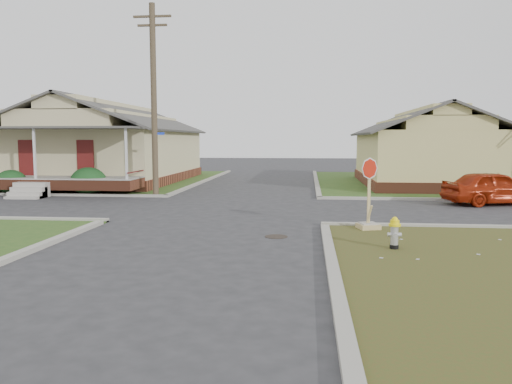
# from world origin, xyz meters

# --- Properties ---
(ground) EXTENTS (120.00, 120.00, 0.00)m
(ground) POSITION_xyz_m (0.00, 0.00, 0.00)
(ground) COLOR #2B2B2D
(ground) RESTS_ON ground
(verge_far_left) EXTENTS (19.00, 19.00, 0.05)m
(verge_far_left) POSITION_xyz_m (-13.00, 18.00, 0.03)
(verge_far_left) COLOR #2B4D1B
(verge_far_left) RESTS_ON ground
(curbs) EXTENTS (80.00, 40.00, 0.12)m
(curbs) POSITION_xyz_m (0.00, 5.00, 0.00)
(curbs) COLOR #9C998D
(curbs) RESTS_ON ground
(manhole) EXTENTS (0.64, 0.64, 0.01)m
(manhole) POSITION_xyz_m (2.20, -0.50, 0.01)
(manhole) COLOR black
(manhole) RESTS_ON ground
(corner_house) EXTENTS (10.10, 15.50, 5.30)m
(corner_house) POSITION_xyz_m (-10.00, 16.68, 2.28)
(corner_house) COLOR brown
(corner_house) RESTS_ON ground
(side_house_yellow) EXTENTS (7.60, 11.60, 4.70)m
(side_house_yellow) POSITION_xyz_m (10.00, 16.50, 2.19)
(side_house_yellow) COLOR brown
(side_house_yellow) RESTS_ON ground
(utility_pole) EXTENTS (1.80, 0.28, 9.00)m
(utility_pole) POSITION_xyz_m (-4.20, 8.90, 4.66)
(utility_pole) COLOR #453928
(utility_pole) RESTS_ON ground
(fire_hydrant) EXTENTS (0.30, 0.30, 0.79)m
(fire_hydrant) POSITION_xyz_m (5.19, -1.95, 0.48)
(fire_hydrant) COLOR black
(fire_hydrant) RESTS_ON ground
(stop_sign) EXTENTS (0.61, 0.59, 2.14)m
(stop_sign) POSITION_xyz_m (4.89, 0.78, 0.51)
(stop_sign) COLOR tan
(stop_sign) RESTS_ON ground
(red_sedan) EXTENTS (4.45, 2.67, 1.42)m
(red_sedan) POSITION_xyz_m (10.81, 7.43, 0.71)
(red_sedan) COLOR #9F240B
(red_sedan) RESTS_ON ground
(hedge_left) EXTENTS (1.50, 1.23, 1.14)m
(hedge_left) POSITION_xyz_m (-11.70, 9.14, 0.62)
(hedge_left) COLOR #163E18
(hedge_left) RESTS_ON verge_far_left
(hedge_right) EXTENTS (1.61, 1.32, 1.23)m
(hedge_right) POSITION_xyz_m (-7.74, 9.30, 0.67)
(hedge_right) COLOR #163E18
(hedge_right) RESTS_ON verge_far_left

